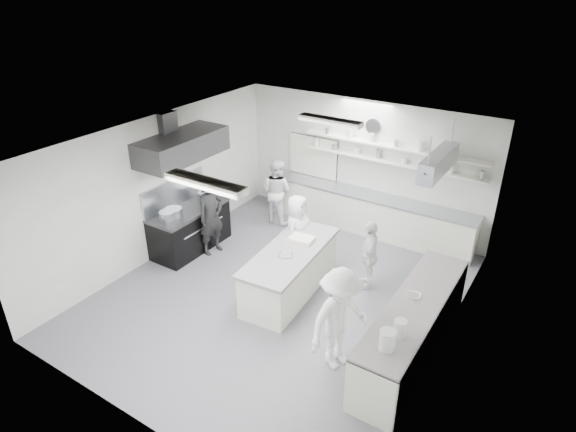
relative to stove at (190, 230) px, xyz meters
The scene contains 27 objects.
floor 2.67m from the stove, ahead, with size 6.00×7.00×0.02m, color slate.
ceiling 3.67m from the stove, ahead, with size 6.00×7.00×0.02m, color silver.
wall_back 4.18m from the stove, 50.01° to the left, with size 6.00×0.04×3.00m, color silver.
wall_front 4.80m from the stove, 56.31° to the right, with size 6.00×0.04×3.00m, color silver.
wall_left 1.19m from the stove, 135.00° to the right, with size 0.04×7.00×3.00m, color silver.
wall_right 5.71m from the stove, ahead, with size 0.04×7.00×3.00m, color silver.
stove is the anchor object (origin of this frame).
exhaust_hood 1.90m from the stove, 90.00° to the right, with size 0.85×2.00×0.50m, color #383739.
back_counter 4.03m from the stove, 43.99° to the left, with size 5.00×0.60×0.92m, color white.
shelf_lower 4.63m from the stove, 41.99° to the left, with size 4.20×0.26×0.04m, color white.
shelf_upper 4.74m from the stove, 41.99° to the left, with size 4.20×0.26×0.04m, color white.
pass_through_window 3.49m from the stove, 67.12° to the left, with size 1.30×0.04×1.00m, color black.
wall_clock 4.60m from the stove, 47.54° to the left, with size 0.32×0.32×0.05m, color white.
right_counter 5.28m from the stove, ahead, with size 0.74×3.30×0.94m, color white.
pot_rack 5.35m from the stove, 23.50° to the left, with size 0.30×1.60×0.40m, color #A7ADB5.
light_fixture_front 4.22m from the stove, 40.24° to the right, with size 1.30×0.25×0.10m, color white.
light_fixture_rear 3.86m from the stove, 28.30° to the left, with size 1.30×0.25×0.10m, color white.
prep_island 2.73m from the stove, ahead, with size 0.87×2.34×0.86m, color white.
stove_pot 0.71m from the stove, 90.00° to the right, with size 0.36×0.36×0.23m, color #A7ADB5.
cook_stove 0.67m from the stove, 14.97° to the left, with size 0.62×0.41×1.71m, color black.
cook_back 2.28m from the stove, 66.94° to the left, with size 0.78×0.61×1.60m, color white.
cook_island_left 2.42m from the stove, 17.28° to the left, with size 0.75×0.49×1.54m, color white.
cook_island_right 3.96m from the stove, 10.89° to the left, with size 0.83×0.34×1.41m, color white.
cook_right 4.62m from the stove, 18.29° to the right, with size 1.11×0.64×1.73m, color white.
bowl_island_a 2.80m from the stove, ahead, with size 0.27×0.27×0.07m, color #A7ADB5.
bowl_island_b 3.04m from the stove, 10.25° to the right, with size 0.17×0.17×0.05m, color white.
bowl_right 5.19m from the stove, ahead, with size 0.23×0.23×0.06m, color white.
Camera 1 is at (4.28, -6.41, 5.58)m, focal length 30.74 mm.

